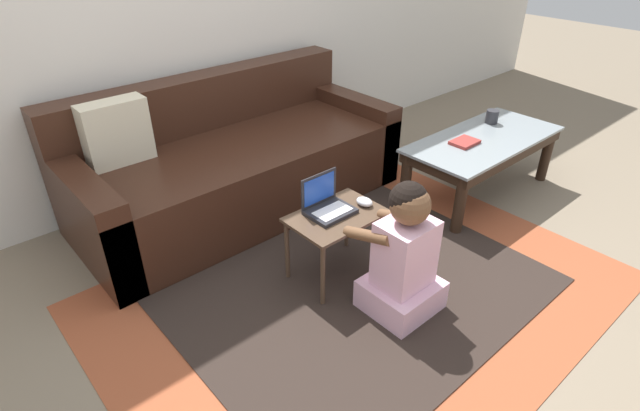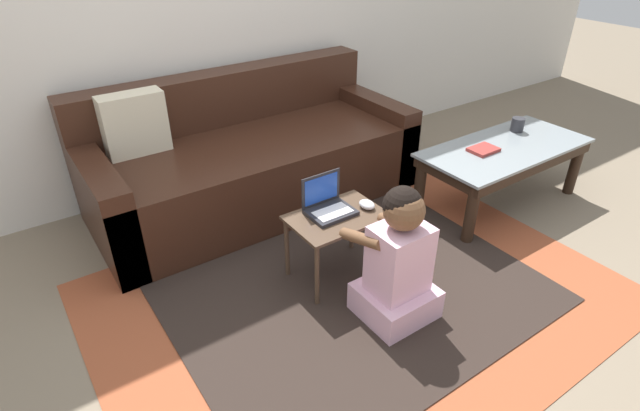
{
  "view_description": "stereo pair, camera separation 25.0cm",
  "coord_description": "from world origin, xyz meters",
  "px_view_note": "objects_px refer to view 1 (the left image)",
  "views": [
    {
      "loc": [
        -1.35,
        -1.38,
        1.73
      ],
      "look_at": [
        0.07,
        0.23,
        0.44
      ],
      "focal_mm": 28.0,
      "sensor_mm": 36.0,
      "label": 1
    },
    {
      "loc": [
        -1.15,
        -1.54,
        1.73
      ],
      "look_at": [
        0.07,
        0.23,
        0.44
      ],
      "focal_mm": 28.0,
      "sensor_mm": 36.0,
      "label": 2
    }
  ],
  "objects_px": {
    "laptop": "(328,206)",
    "person_seated": "(404,256)",
    "coffee_table": "(483,147)",
    "cup_on_table": "(492,117)",
    "book_on_table": "(465,142)",
    "computer_mouse": "(364,202)",
    "couch": "(234,164)",
    "laptop_desk": "(336,224)"
  },
  "relations": [
    {
      "from": "couch",
      "to": "coffee_table",
      "type": "relative_size",
      "value": 1.79
    },
    {
      "from": "couch",
      "to": "coffee_table",
      "type": "bearing_deg",
      "value": -36.27
    },
    {
      "from": "coffee_table",
      "to": "cup_on_table",
      "type": "xyz_separation_m",
      "value": [
        0.26,
        0.12,
        0.11
      ]
    },
    {
      "from": "computer_mouse",
      "to": "laptop",
      "type": "bearing_deg",
      "value": 157.68
    },
    {
      "from": "coffee_table",
      "to": "laptop_desk",
      "type": "xyz_separation_m",
      "value": [
        -1.36,
        -0.01,
        -0.02
      ]
    },
    {
      "from": "computer_mouse",
      "to": "person_seated",
      "type": "distance_m",
      "value": 0.41
    },
    {
      "from": "laptop",
      "to": "computer_mouse",
      "type": "height_order",
      "value": "laptop"
    },
    {
      "from": "couch",
      "to": "book_on_table",
      "type": "xyz_separation_m",
      "value": [
        1.15,
        -0.95,
        0.13
      ]
    },
    {
      "from": "computer_mouse",
      "to": "book_on_table",
      "type": "height_order",
      "value": "book_on_table"
    },
    {
      "from": "book_on_table",
      "to": "laptop",
      "type": "bearing_deg",
      "value": 179.76
    },
    {
      "from": "couch",
      "to": "person_seated",
      "type": "relative_size",
      "value": 2.95
    },
    {
      "from": "computer_mouse",
      "to": "cup_on_table",
      "type": "height_order",
      "value": "cup_on_table"
    },
    {
      "from": "computer_mouse",
      "to": "cup_on_table",
      "type": "bearing_deg",
      "value": 6.3
    },
    {
      "from": "person_seated",
      "to": "book_on_table",
      "type": "distance_m",
      "value": 1.21
    },
    {
      "from": "cup_on_table",
      "to": "couch",
      "type": "bearing_deg",
      "value": 151.72
    },
    {
      "from": "coffee_table",
      "to": "cup_on_table",
      "type": "relative_size",
      "value": 12.47
    },
    {
      "from": "computer_mouse",
      "to": "person_seated",
      "type": "relative_size",
      "value": 0.14
    },
    {
      "from": "laptop",
      "to": "cup_on_table",
      "type": "bearing_deg",
      "value": 2.85
    },
    {
      "from": "person_seated",
      "to": "couch",
      "type": "bearing_deg",
      "value": 91.42
    },
    {
      "from": "couch",
      "to": "person_seated",
      "type": "bearing_deg",
      "value": -88.58
    },
    {
      "from": "laptop_desk",
      "to": "laptop",
      "type": "height_order",
      "value": "laptop"
    },
    {
      "from": "couch",
      "to": "laptop",
      "type": "bearing_deg",
      "value": -92.22
    },
    {
      "from": "couch",
      "to": "cup_on_table",
      "type": "height_order",
      "value": "couch"
    },
    {
      "from": "person_seated",
      "to": "book_on_table",
      "type": "bearing_deg",
      "value": 22.0
    },
    {
      "from": "couch",
      "to": "person_seated",
      "type": "distance_m",
      "value": 1.4
    },
    {
      "from": "cup_on_table",
      "to": "person_seated",
      "type": "bearing_deg",
      "value": -161.01
    },
    {
      "from": "couch",
      "to": "computer_mouse",
      "type": "height_order",
      "value": "couch"
    },
    {
      "from": "laptop",
      "to": "laptop_desk",
      "type": "bearing_deg",
      "value": -74.62
    },
    {
      "from": "laptop",
      "to": "cup_on_table",
      "type": "height_order",
      "value": "laptop"
    },
    {
      "from": "coffee_table",
      "to": "book_on_table",
      "type": "relative_size",
      "value": 6.52
    },
    {
      "from": "couch",
      "to": "computer_mouse",
      "type": "xyz_separation_m",
      "value": [
        0.15,
        -1.02,
        0.1
      ]
    },
    {
      "from": "laptop_desk",
      "to": "person_seated",
      "type": "height_order",
      "value": "person_seated"
    },
    {
      "from": "coffee_table",
      "to": "cup_on_table",
      "type": "distance_m",
      "value": 0.31
    },
    {
      "from": "computer_mouse",
      "to": "cup_on_table",
      "type": "relative_size",
      "value": 1.03
    },
    {
      "from": "laptop_desk",
      "to": "cup_on_table",
      "type": "relative_size",
      "value": 5.2
    },
    {
      "from": "laptop_desk",
      "to": "laptop",
      "type": "bearing_deg",
      "value": 105.38
    },
    {
      "from": "couch",
      "to": "laptop",
      "type": "relative_size",
      "value": 8.93
    },
    {
      "from": "couch",
      "to": "cup_on_table",
      "type": "xyz_separation_m",
      "value": [
        1.6,
        -0.86,
        0.16
      ]
    },
    {
      "from": "laptop",
      "to": "person_seated",
      "type": "distance_m",
      "value": 0.47
    },
    {
      "from": "laptop",
      "to": "book_on_table",
      "type": "distance_m",
      "value": 1.19
    },
    {
      "from": "laptop",
      "to": "person_seated",
      "type": "relative_size",
      "value": 0.33
    },
    {
      "from": "cup_on_table",
      "to": "book_on_table",
      "type": "relative_size",
      "value": 0.52
    }
  ]
}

